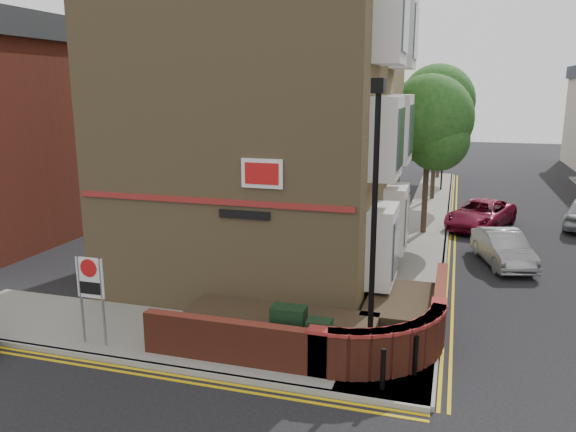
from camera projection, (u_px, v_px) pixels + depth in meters
The scene contains 21 objects.
ground at pixel (285, 389), 11.88m from camera, with size 120.00×120.00×0.00m, color black.
pavement_corner at pixel (170, 337), 14.24m from camera, with size 13.00×3.00×0.12m, color gray.
pavement_main at pixel (426, 223), 26.24m from camera, with size 2.00×32.00×0.12m, color gray.
kerb_side at pixel (139, 364), 12.84m from camera, with size 13.00×0.15×0.12m, color gray.
kerb_main_near at pixel (448, 224), 25.96m from camera, with size 0.15×32.00×0.12m, color gray.
yellow_lines_side at pixel (133, 371), 12.62m from camera, with size 13.00×0.28×0.01m, color gold.
yellow_lines_main at pixel (453, 226), 25.90m from camera, with size 0.28×32.00×0.01m, color gold.
corner_building at pixel (273, 88), 18.76m from camera, with size 8.95×10.40×13.60m.
garden_wall at pixel (314, 340), 14.21m from camera, with size 6.80×6.00×1.20m, color maroon, non-canonical shape.
lamppost at pixel (374, 228), 11.80m from camera, with size 0.25×0.50×6.30m.
utility_cabinet_large at pixel (289, 331), 13.01m from camera, with size 0.80×0.45×1.20m, color black.
utility_cabinet_small at pixel (319, 343), 12.52m from camera, with size 0.55×0.40×1.10m, color black.
bollard_near at pixel (383, 369), 11.56m from camera, with size 0.11×0.11×0.90m, color black.
bollard_far at pixel (416, 356), 12.14m from camera, with size 0.11×0.11×0.90m, color black.
zone_sign at pixel (91, 285), 13.37m from camera, with size 0.72×0.07×2.20m.
tree_near at pixel (429, 125), 23.38m from camera, with size 3.64×3.65×6.70m.
tree_mid at pixel (437, 107), 30.74m from camera, with size 4.03×4.03×7.42m.
tree_far at pixel (441, 108), 38.28m from camera, with size 3.81×3.81×7.00m.
traffic_light_assembly at pixel (443, 146), 33.93m from camera, with size 0.20×0.16×4.20m.
silver_car_near at pixel (503, 248), 20.14m from camera, with size 1.30×3.73×1.23m, color #96989D.
red_car_main at pixel (481, 214), 25.44m from camera, with size 2.12×4.59×1.28m, color maroon.
Camera 1 is at (3.16, -10.28, 6.22)m, focal length 35.00 mm.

